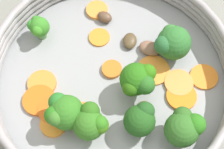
{
  "coord_description": "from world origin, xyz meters",
  "views": [
    {
      "loc": [
        0.1,
        0.21,
        0.49
      ],
      "look_at": [
        0.0,
        0.0,
        0.03
      ],
      "focal_mm": 60.0,
      "sensor_mm": 36.0,
      "label": 1
    }
  ],
  "objects_px": {
    "broccoli_floret_2": "(139,119)",
    "carrot_slice_9": "(181,96)",
    "carrot_slice_5": "(112,69)",
    "carrot_slice_7": "(42,83)",
    "skillet": "(112,82)",
    "carrot_slice_4": "(179,83)",
    "carrot_slice_6": "(153,70)",
    "mushroom_piece_1": "(130,41)",
    "carrot_slice_1": "(39,100)",
    "carrot_slice_10": "(97,10)",
    "mushroom_piece_3": "(150,48)",
    "carrot_slice_0": "(53,124)",
    "broccoli_floret_0": "(91,123)",
    "mushroom_piece_2": "(105,17)",
    "broccoli_floret_1": "(184,127)",
    "broccoli_floret_3": "(174,44)",
    "carrot_slice_3": "(204,77)",
    "mushroom_piece_0": "(143,111)",
    "carrot_slice_8": "(55,110)",
    "broccoli_floret_5": "(63,112)",
    "broccoli_floret_6": "(138,80)",
    "carrot_slice_11": "(99,37)",
    "carrot_slice_2": "(81,115)",
    "broccoli_floret_4": "(38,27)"
  },
  "relations": [
    {
      "from": "mushroom_piece_1",
      "to": "carrot_slice_7",
      "type": "bearing_deg",
      "value": 3.02
    },
    {
      "from": "broccoli_floret_5",
      "to": "broccoli_floret_6",
      "type": "bearing_deg",
      "value": 178.77
    },
    {
      "from": "carrot_slice_3",
      "to": "broccoli_floret_3",
      "type": "bearing_deg",
      "value": -63.64
    },
    {
      "from": "mushroom_piece_1",
      "to": "carrot_slice_6",
      "type": "bearing_deg",
      "value": 99.36
    },
    {
      "from": "carrot_slice_7",
      "to": "broccoli_floret_1",
      "type": "xyz_separation_m",
      "value": [
        -0.14,
        0.15,
        0.03
      ]
    },
    {
      "from": "carrot_slice_1",
      "to": "mushroom_piece_2",
      "type": "height_order",
      "value": "mushroom_piece_2"
    },
    {
      "from": "broccoli_floret_1",
      "to": "broccoli_floret_5",
      "type": "height_order",
      "value": "same"
    },
    {
      "from": "carrot_slice_8",
      "to": "broccoli_floret_1",
      "type": "xyz_separation_m",
      "value": [
        -0.13,
        0.1,
        0.03
      ]
    },
    {
      "from": "carrot_slice_10",
      "to": "broccoli_floret_5",
      "type": "relative_size",
      "value": 0.63
    },
    {
      "from": "carrot_slice_10",
      "to": "mushroom_piece_1",
      "type": "relative_size",
      "value": 1.23
    },
    {
      "from": "carrot_slice_0",
      "to": "broccoli_floret_3",
      "type": "relative_size",
      "value": 0.64
    },
    {
      "from": "skillet",
      "to": "broccoli_floret_0",
      "type": "xyz_separation_m",
      "value": [
        0.06,
        0.06,
        0.04
      ]
    },
    {
      "from": "carrot_slice_5",
      "to": "carrot_slice_7",
      "type": "distance_m",
      "value": 0.1
    },
    {
      "from": "broccoli_floret_2",
      "to": "carrot_slice_9",
      "type": "bearing_deg",
      "value": -170.49
    },
    {
      "from": "mushroom_piece_3",
      "to": "mushroom_piece_1",
      "type": "bearing_deg",
      "value": -50.3
    },
    {
      "from": "carrot_slice_8",
      "to": "carrot_slice_5",
      "type": "bearing_deg",
      "value": -167.11
    },
    {
      "from": "carrot_slice_8",
      "to": "broccoli_floret_2",
      "type": "relative_size",
      "value": 0.93
    },
    {
      "from": "carrot_slice_10",
      "to": "broccoli_floret_0",
      "type": "bearing_deg",
      "value": 63.5
    },
    {
      "from": "carrot_slice_0",
      "to": "carrot_slice_3",
      "type": "xyz_separation_m",
      "value": [
        -0.22,
        0.03,
        -0.0
      ]
    },
    {
      "from": "carrot_slice_11",
      "to": "broccoli_floret_2",
      "type": "distance_m",
      "value": 0.15
    },
    {
      "from": "carrot_slice_7",
      "to": "skillet",
      "type": "bearing_deg",
      "value": 158.77
    },
    {
      "from": "skillet",
      "to": "broccoli_floret_4",
      "type": "distance_m",
      "value": 0.13
    },
    {
      "from": "carrot_slice_7",
      "to": "carrot_slice_9",
      "type": "bearing_deg",
      "value": 148.59
    },
    {
      "from": "broccoli_floret_4",
      "to": "broccoli_floret_6",
      "type": "relative_size",
      "value": 0.7
    },
    {
      "from": "carrot_slice_3",
      "to": "carrot_slice_1",
      "type": "bearing_deg",
      "value": -16.72
    },
    {
      "from": "carrot_slice_7",
      "to": "broccoli_floret_4",
      "type": "distance_m",
      "value": 0.08
    },
    {
      "from": "carrot_slice_4",
      "to": "carrot_slice_7",
      "type": "height_order",
      "value": "same"
    },
    {
      "from": "mushroom_piece_1",
      "to": "mushroom_piece_3",
      "type": "bearing_deg",
      "value": 129.7
    },
    {
      "from": "carrot_slice_4",
      "to": "carrot_slice_8",
      "type": "height_order",
      "value": "carrot_slice_8"
    },
    {
      "from": "skillet",
      "to": "carrot_slice_8",
      "type": "xyz_separation_m",
      "value": [
        0.09,
        0.01,
        0.01
      ]
    },
    {
      "from": "carrot_slice_11",
      "to": "mushroom_piece_2",
      "type": "relative_size",
      "value": 1.34
    },
    {
      "from": "carrot_slice_0",
      "to": "mushroom_piece_2",
      "type": "distance_m",
      "value": 0.18
    },
    {
      "from": "carrot_slice_0",
      "to": "carrot_slice_10",
      "type": "distance_m",
      "value": 0.19
    },
    {
      "from": "carrot_slice_7",
      "to": "carrot_slice_1",
      "type": "bearing_deg",
      "value": 60.01
    },
    {
      "from": "carrot_slice_4",
      "to": "broccoli_floret_0",
      "type": "relative_size",
      "value": 0.8
    },
    {
      "from": "carrot_slice_0",
      "to": "carrot_slice_2",
      "type": "xyz_separation_m",
      "value": [
        -0.04,
        0.0,
        -0.0
      ]
    },
    {
      "from": "carrot_slice_2",
      "to": "carrot_slice_10",
      "type": "xyz_separation_m",
      "value": [
        -0.09,
        -0.15,
        0.0
      ]
    },
    {
      "from": "mushroom_piece_3",
      "to": "carrot_slice_0",
      "type": "bearing_deg",
      "value": 15.24
    },
    {
      "from": "carrot_slice_6",
      "to": "carrot_slice_9",
      "type": "relative_size",
      "value": 1.12
    },
    {
      "from": "carrot_slice_6",
      "to": "mushroom_piece_1",
      "type": "relative_size",
      "value": 1.74
    },
    {
      "from": "carrot_slice_7",
      "to": "carrot_slice_10",
      "type": "distance_m",
      "value": 0.14
    },
    {
      "from": "carrot_slice_3",
      "to": "broccoli_floret_3",
      "type": "height_order",
      "value": "broccoli_floret_3"
    },
    {
      "from": "carrot_slice_11",
      "to": "broccoli_floret_0",
      "type": "height_order",
      "value": "broccoli_floret_0"
    },
    {
      "from": "carrot_slice_4",
      "to": "mushroom_piece_2",
      "type": "relative_size",
      "value": 1.74
    },
    {
      "from": "mushroom_piece_0",
      "to": "carrot_slice_5",
      "type": "bearing_deg",
      "value": -82.91
    },
    {
      "from": "carrot_slice_1",
      "to": "carrot_slice_10",
      "type": "distance_m",
      "value": 0.17
    },
    {
      "from": "broccoli_floret_4",
      "to": "broccoli_floret_5",
      "type": "distance_m",
      "value": 0.14
    },
    {
      "from": "carrot_slice_10",
      "to": "broccoli_floret_0",
      "type": "xyz_separation_m",
      "value": [
        0.09,
        0.17,
        0.03
      ]
    },
    {
      "from": "carrot_slice_3",
      "to": "broccoli_floret_1",
      "type": "distance_m",
      "value": 0.1
    },
    {
      "from": "carrot_slice_1",
      "to": "mushroom_piece_1",
      "type": "distance_m",
      "value": 0.16
    }
  ]
}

